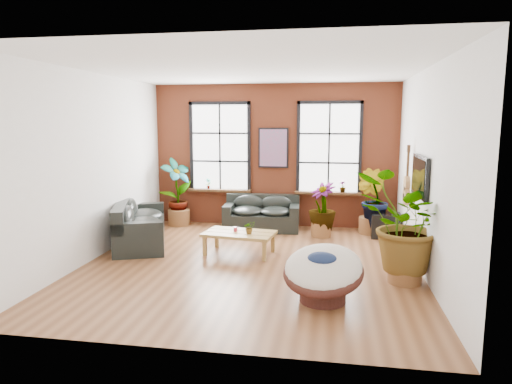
# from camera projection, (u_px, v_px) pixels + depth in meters

# --- Properties ---
(room) EXTENTS (6.04, 6.54, 3.54)m
(room) POSITION_uv_depth(u_px,v_px,m) (252.00, 169.00, 8.25)
(room) COLOR brown
(room) RESTS_ON ground
(sofa_back) EXTENTS (1.84, 0.98, 0.82)m
(sofa_back) POSITION_uv_depth(u_px,v_px,m) (262.00, 214.00, 11.03)
(sofa_back) COLOR black
(sofa_back) RESTS_ON ground
(sofa_left) EXTENTS (1.73, 2.51, 0.92)m
(sofa_left) POSITION_uv_depth(u_px,v_px,m) (138.00, 225.00, 9.72)
(sofa_left) COLOR black
(sofa_left) RESTS_ON ground
(coffee_table) EXTENTS (1.46, 0.96, 0.53)m
(coffee_table) POSITION_uv_depth(u_px,v_px,m) (239.00, 235.00, 8.97)
(coffee_table) COLOR olive
(coffee_table) RESTS_ON ground
(papasan_chair) EXTENTS (1.39, 1.40, 0.87)m
(papasan_chair) POSITION_uv_depth(u_px,v_px,m) (323.00, 272.00, 6.59)
(papasan_chair) COLOR #411D17
(papasan_chair) RESTS_ON ground
(poster) EXTENTS (0.74, 0.06, 0.98)m
(poster) POSITION_uv_depth(u_px,v_px,m) (273.00, 148.00, 11.17)
(poster) COLOR black
(poster) RESTS_ON room
(tv_wall_unit) EXTENTS (0.13, 1.86, 1.20)m
(tv_wall_unit) POSITION_uv_depth(u_px,v_px,m) (416.00, 180.00, 8.24)
(tv_wall_unit) COLOR black
(tv_wall_unit) RESTS_ON room
(media_box) EXTENTS (0.66, 0.55, 0.54)m
(media_box) POSITION_uv_depth(u_px,v_px,m) (386.00, 225.00, 10.28)
(media_box) COLOR black
(media_box) RESTS_ON ground
(pot_back_left) EXTENTS (0.67, 0.67, 0.40)m
(pot_back_left) POSITION_uv_depth(u_px,v_px,m) (179.00, 217.00, 11.51)
(pot_back_left) COLOR brown
(pot_back_left) RESTS_ON ground
(pot_back_right) EXTENTS (0.66, 0.66, 0.39)m
(pot_back_right) POSITION_uv_depth(u_px,v_px,m) (370.00, 225.00, 10.64)
(pot_back_right) COLOR brown
(pot_back_right) RESTS_ON ground
(pot_right_wall) EXTENTS (0.65, 0.65, 0.40)m
(pot_right_wall) POSITION_uv_depth(u_px,v_px,m) (405.00, 271.00, 7.40)
(pot_right_wall) COLOR brown
(pot_right_wall) RESTS_ON ground
(pot_mid) EXTENTS (0.58, 0.58, 0.32)m
(pot_mid) POSITION_uv_depth(u_px,v_px,m) (321.00, 229.00, 10.37)
(pot_mid) COLOR brown
(pot_mid) RESTS_ON ground
(floor_plant_back_left) EXTENTS (0.93, 0.98, 1.55)m
(floor_plant_back_left) POSITION_uv_depth(u_px,v_px,m) (177.00, 189.00, 11.41)
(floor_plant_back_left) COLOR #0F3B12
(floor_plant_back_left) RESTS_ON ground
(floor_plant_back_right) EXTENTS (0.95, 0.95, 1.36)m
(floor_plant_back_right) POSITION_uv_depth(u_px,v_px,m) (372.00, 199.00, 10.51)
(floor_plant_back_right) COLOR #0F3B12
(floor_plant_back_right) RESTS_ON ground
(floor_plant_right_wall) EXTENTS (1.91, 1.85, 1.62)m
(floor_plant_right_wall) POSITION_uv_depth(u_px,v_px,m) (405.00, 224.00, 7.29)
(floor_plant_right_wall) COLOR #0F3B12
(floor_plant_right_wall) RESTS_ON ground
(floor_plant_mid) EXTENTS (0.87, 0.87, 1.10)m
(floor_plant_mid) POSITION_uv_depth(u_px,v_px,m) (322.00, 206.00, 10.31)
(floor_plant_mid) COLOR #0F3B12
(floor_plant_mid) RESTS_ON ground
(table_plant) EXTENTS (0.28, 0.26, 0.24)m
(table_plant) POSITION_uv_depth(u_px,v_px,m) (249.00, 227.00, 8.84)
(table_plant) COLOR #0F3B12
(table_plant) RESTS_ON coffee_table
(sill_plant_left) EXTENTS (0.17, 0.17, 0.27)m
(sill_plant_left) POSITION_uv_depth(u_px,v_px,m) (208.00, 184.00, 11.53)
(sill_plant_left) COLOR #0F3B12
(sill_plant_left) RESTS_ON room
(sill_plant_right) EXTENTS (0.19, 0.19, 0.27)m
(sill_plant_right) POSITION_uv_depth(u_px,v_px,m) (343.00, 187.00, 10.99)
(sill_plant_right) COLOR #0F3B12
(sill_plant_right) RESTS_ON room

